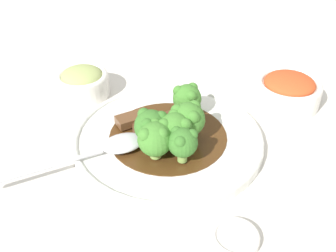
% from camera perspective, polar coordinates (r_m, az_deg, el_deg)
% --- Properties ---
extents(ground_plane, '(4.00, 4.00, 0.00)m').
position_cam_1_polar(ground_plane, '(0.65, -0.00, -2.42)').
color(ground_plane, silver).
extents(main_plate, '(0.31, 0.31, 0.02)m').
position_cam_1_polar(main_plate, '(0.64, -0.00, -1.72)').
color(main_plate, white).
rests_on(main_plate, ground_plane).
extents(beef_strip_0, '(0.06, 0.06, 0.01)m').
position_cam_1_polar(beef_strip_0, '(0.66, -5.13, 1.03)').
color(beef_strip_0, brown).
rests_on(beef_strip_0, main_plate).
extents(beef_strip_1, '(0.07, 0.06, 0.02)m').
position_cam_1_polar(beef_strip_1, '(0.66, 0.50, 1.12)').
color(beef_strip_1, '#56331E').
rests_on(beef_strip_1, main_plate).
extents(beef_strip_2, '(0.06, 0.05, 0.01)m').
position_cam_1_polar(beef_strip_2, '(0.64, -2.66, -0.52)').
color(beef_strip_2, '#56331E').
rests_on(beef_strip_2, main_plate).
extents(broccoli_floret_0, '(0.05, 0.05, 0.06)m').
position_cam_1_polar(broccoli_floret_0, '(0.67, 2.79, 4.11)').
color(broccoli_floret_0, '#8EB756').
rests_on(broccoli_floret_0, main_plate).
extents(broccoli_floret_1, '(0.05, 0.05, 0.06)m').
position_cam_1_polar(broccoli_floret_1, '(0.59, 1.00, -0.43)').
color(broccoli_floret_1, '#7FA84C').
rests_on(broccoli_floret_1, main_plate).
extents(broccoli_floret_2, '(0.04, 0.04, 0.06)m').
position_cam_1_polar(broccoli_floret_2, '(0.56, 2.16, -2.36)').
color(broccoli_floret_2, '#7FA84C').
rests_on(broccoli_floret_2, main_plate).
extents(broccoli_floret_3, '(0.05, 0.05, 0.06)m').
position_cam_1_polar(broccoli_floret_3, '(0.61, 2.90, 1.06)').
color(broccoli_floret_3, '#7FA84C').
rests_on(broccoli_floret_3, main_plate).
extents(broccoli_floret_4, '(0.05, 0.05, 0.06)m').
position_cam_1_polar(broccoli_floret_4, '(0.57, -1.88, -1.79)').
color(broccoli_floret_4, '#8EB756').
rests_on(broccoli_floret_4, main_plate).
extents(broccoli_floret_5, '(0.05, 0.05, 0.06)m').
position_cam_1_polar(broccoli_floret_5, '(0.59, -2.49, 0.05)').
color(broccoli_floret_5, '#8EB756').
rests_on(broccoli_floret_5, main_plate).
extents(serving_spoon, '(0.21, 0.15, 0.01)m').
position_cam_1_polar(serving_spoon, '(0.61, -8.21, -2.99)').
color(serving_spoon, silver).
rests_on(serving_spoon, main_plate).
extents(side_bowl_kimchi, '(0.12, 0.12, 0.06)m').
position_cam_1_polar(side_bowl_kimchi, '(0.76, 17.04, 4.98)').
color(side_bowl_kimchi, white).
rests_on(side_bowl_kimchi, ground_plane).
extents(side_bowl_appetizer, '(0.10, 0.10, 0.06)m').
position_cam_1_polar(side_bowl_appetizer, '(0.77, -12.30, 6.27)').
color(side_bowl_appetizer, white).
rests_on(side_bowl_appetizer, ground_plane).
extents(sauce_dish, '(0.06, 0.06, 0.01)m').
position_cam_1_polar(sauce_dish, '(0.51, 9.76, -15.70)').
color(sauce_dish, white).
rests_on(sauce_dish, ground_plane).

